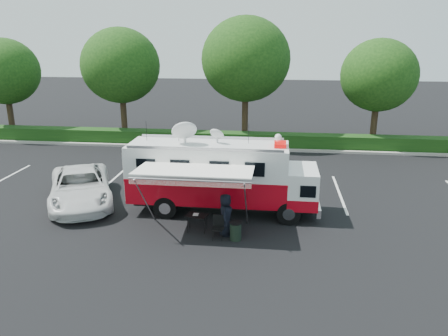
# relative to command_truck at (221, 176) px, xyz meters

# --- Properties ---
(ground_plane) EXTENTS (120.00, 120.00, 0.00)m
(ground_plane) POSITION_rel_command_truck_xyz_m (0.07, 0.00, -1.70)
(ground_plane) COLOR black
(ground_plane) RESTS_ON ground
(back_border) EXTENTS (60.00, 6.14, 8.87)m
(back_border) POSITION_rel_command_truck_xyz_m (1.22, 12.90, 3.30)
(back_border) COLOR #9E998E
(back_border) RESTS_ON ground_plane
(stall_lines) EXTENTS (24.12, 5.50, 0.01)m
(stall_lines) POSITION_rel_command_truck_xyz_m (-0.43, 3.00, -1.70)
(stall_lines) COLOR silver
(stall_lines) RESTS_ON ground_plane
(command_truck) EXTENTS (8.27, 2.28, 3.97)m
(command_truck) POSITION_rel_command_truck_xyz_m (0.00, 0.00, 0.00)
(command_truck) COLOR black
(command_truck) RESTS_ON ground_plane
(awning) EXTENTS (4.51, 2.35, 2.73)m
(awning) POSITION_rel_command_truck_xyz_m (-0.74, -2.37, 0.85)
(awning) COLOR white
(awning) RESTS_ON ground_plane
(white_suv) EXTENTS (4.82, 6.36, 1.61)m
(white_suv) POSITION_rel_command_truck_xyz_m (-6.63, 0.26, -1.70)
(white_suv) COLOR silver
(white_suv) RESTS_ON ground_plane
(person) EXTENTS (0.55, 0.84, 1.71)m
(person) POSITION_rel_command_truck_xyz_m (0.47, -2.29, -1.70)
(person) COLOR black
(person) RESTS_ON ground_plane
(folding_table) EXTENTS (0.94, 0.77, 0.71)m
(folding_table) POSITION_rel_command_truck_xyz_m (-0.71, -2.10, -1.04)
(folding_table) COLOR black
(folding_table) RESTS_ON ground_plane
(folding_chair) EXTENTS (0.49, 0.51, 0.93)m
(folding_chair) POSITION_rel_command_truck_xyz_m (0.22, -2.61, -1.15)
(folding_chair) COLOR black
(folding_chair) RESTS_ON ground_plane
(trash_bin) EXTENTS (0.48, 0.48, 0.73)m
(trash_bin) POSITION_rel_command_truck_xyz_m (0.91, -2.67, -1.33)
(trash_bin) COLOR black
(trash_bin) RESTS_ON ground_plane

